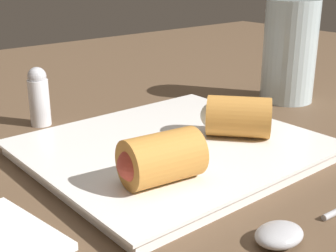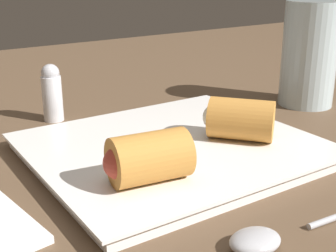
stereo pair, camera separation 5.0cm
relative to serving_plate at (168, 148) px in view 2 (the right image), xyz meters
The scene contains 7 objects.
table_surface 1.84cm from the serving_plate, 63.65° to the right, with size 180.00×140.00×2.00cm.
serving_plate is the anchor object (origin of this frame).
roll_front_left 9.65cm from the serving_plate, 135.06° to the right, with size 7.46×5.10×4.23cm.
roll_front_right 7.68cm from the serving_plate, 25.76° to the right, with size 7.43×7.67×4.23cm.
spoon 17.37cm from the serving_plate, 97.96° to the right, with size 18.34×3.24×1.33cm.
drinking_glass 26.93cm from the serving_plate, 10.22° to the left, with size 7.31×7.31×13.97cm.
salt_shaker 18.29cm from the serving_plate, 108.52° to the left, with size 2.44×2.44×7.12cm.
Camera 2 is at (-24.53, -36.33, 20.93)cm, focal length 50.00 mm.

